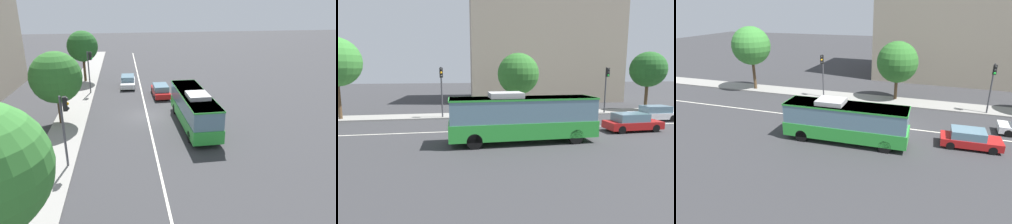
{
  "view_description": "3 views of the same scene",
  "coord_description": "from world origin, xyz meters",
  "views": [
    {
      "loc": [
        -28.85,
        2.1,
        11.08
      ],
      "look_at": [
        -4.57,
        -1.45,
        2.0
      ],
      "focal_mm": 32.9,
      "sensor_mm": 36.0,
      "label": 1
    },
    {
      "loc": [
        -7.36,
        -21.84,
        4.97
      ],
      "look_at": [
        -3.92,
        -1.46,
        1.73
      ],
      "focal_mm": 29.08,
      "sensor_mm": 36.0,
      "label": 2
    },
    {
      "loc": [
        3.29,
        -24.47,
        10.49
      ],
      "look_at": [
        -3.97,
        -1.97,
        1.7
      ],
      "focal_mm": 30.9,
      "sensor_mm": 36.0,
      "label": 3
    }
  ],
  "objects": [
    {
      "name": "sidewalk_kerb",
      "position": [
        0.0,
        7.36,
        0.07
      ],
      "size": [
        80.0,
        3.04,
        0.14
      ],
      "primitive_type": "cube",
      "color": "gray",
      "rests_on": "ground_plane"
    },
    {
      "name": "sedan_red",
      "position": [
        6.36,
        -2.14,
        0.72
      ],
      "size": [
        4.54,
        1.91,
        1.46
      ],
      "rotation": [
        0.0,
        0.0,
        0.02
      ],
      "color": "#B21919",
      "rests_on": "ground_plane"
    },
    {
      "name": "traffic_light_mid_block",
      "position": [
        -9.18,
        6.13,
        3.56
      ],
      "size": [
        0.34,
        0.62,
        5.2
      ],
      "rotation": [
        0.0,
        0.0,
        -1.48
      ],
      "color": "#47474C",
      "rests_on": "ground_plane"
    },
    {
      "name": "transit_bus",
      "position": [
        -3.2,
        -4.03,
        1.81
      ],
      "size": [
        10.04,
        2.68,
        3.46
      ],
      "rotation": [
        0.0,
        0.0,
        0.02
      ],
      "color": "green",
      "rests_on": "ground_plane"
    },
    {
      "name": "street_tree_kerbside_left",
      "position": [
        -0.92,
        8.12,
        4.45
      ],
      "size": [
        4.64,
        4.64,
        6.78
      ],
      "color": "#4C3823",
      "rests_on": "ground_plane"
    },
    {
      "name": "sedan_white",
      "position": [
        11.27,
        1.63,
        0.72
      ],
      "size": [
        4.56,
        1.95,
        1.46
      ],
      "rotation": [
        0.0,
        0.0,
        3.11
      ],
      "color": "white",
      "rests_on": "ground_plane"
    },
    {
      "name": "lane_centre_line",
      "position": [
        0.0,
        0.0,
        0.01
      ],
      "size": [
        76.0,
        0.16,
        0.01
      ],
      "primitive_type": "cube",
      "color": "silver",
      "rests_on": "ground_plane"
    },
    {
      "name": "street_tree_kerbside_right",
      "position": [
        14.71,
        7.51,
        4.95
      ],
      "size": [
        4.16,
        4.16,
        7.05
      ],
      "color": "#4C3823",
      "rests_on": "ground_plane"
    },
    {
      "name": "ground_plane",
      "position": [
        0.0,
        0.0,
        0.0
      ],
      "size": [
        160.0,
        160.0,
        0.0
      ],
      "primitive_type": "plane",
      "color": "#333335"
    },
    {
      "name": "traffic_light_near_corner",
      "position": [
        8.67,
        6.13,
        3.56
      ],
      "size": [
        0.33,
        0.62,
        5.2
      ],
      "rotation": [
        0.0,
        0.0,
        -1.55
      ],
      "color": "#47474C",
      "rests_on": "ground_plane"
    }
  ]
}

